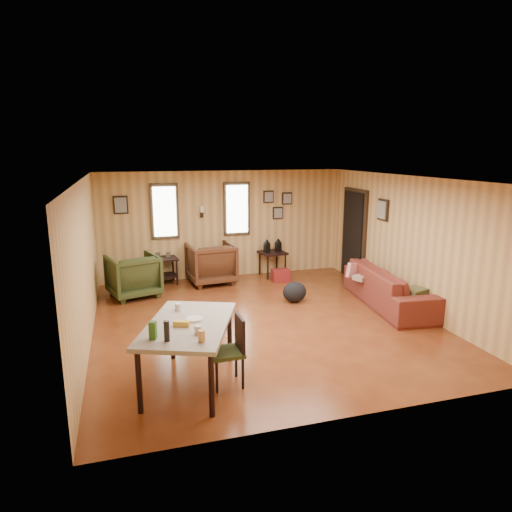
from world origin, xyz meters
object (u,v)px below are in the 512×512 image
(recliner_green, at_px, (133,274))
(sofa, at_px, (392,281))
(end_table, at_px, (164,266))
(side_table, at_px, (273,251))
(dining_table, at_px, (188,329))
(recliner_brown, at_px, (211,261))

(recliner_green, bearing_deg, sofa, 140.77)
(end_table, relative_size, side_table, 0.80)
(end_table, xyz_separation_m, side_table, (2.45, -0.07, 0.20))
(sofa, relative_size, dining_table, 1.34)
(recliner_green, height_order, side_table, recliner_green)
(recliner_green, bearing_deg, side_table, 175.14)
(end_table, distance_m, side_table, 2.46)
(dining_table, bearing_deg, side_table, 81.51)
(dining_table, bearing_deg, sofa, 46.59)
(sofa, bearing_deg, dining_table, 121.69)
(side_table, bearing_deg, sofa, -59.86)
(sofa, height_order, end_table, sofa)
(sofa, bearing_deg, end_table, 62.57)
(side_table, height_order, dining_table, dining_table)
(sofa, relative_size, recliner_green, 2.62)
(recliner_green, relative_size, side_table, 1.05)
(recliner_green, relative_size, dining_table, 0.51)
(recliner_green, height_order, dining_table, dining_table)
(end_table, xyz_separation_m, dining_table, (-0.11, -4.55, 0.34))
(recliner_green, distance_m, end_table, 0.98)
(recliner_brown, bearing_deg, side_table, -178.94)
(recliner_brown, bearing_deg, end_table, -18.49)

